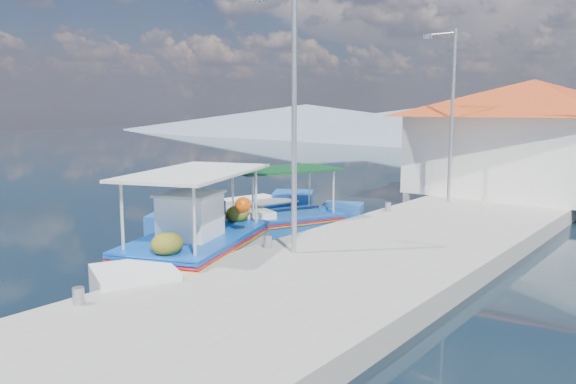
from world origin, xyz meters
The scene contains 10 objects.
ground centered at (0.00, 0.00, 0.00)m, with size 160.00×160.00×0.00m, color black.
quay centered at (5.90, 6.00, 0.25)m, with size 5.00×44.00×0.50m, color #9F9C95.
bollards centered at (3.80, 5.25, 0.65)m, with size 0.20×17.20×0.30m.
main_caique centered at (2.25, 1.24, 0.49)m, with size 4.04×7.30×2.57m.
caique_green_canopy centered at (1.81, 5.11, 0.33)m, with size 3.23×5.55×2.24m.
caique_blue_hull centered at (-0.10, 5.09, 0.32)m, with size 2.86×6.42×1.17m.
caique_far centered at (1.99, 15.52, 0.46)m, with size 3.72×6.67×2.50m.
harbor_building centered at (6.20, 15.00, 2.78)m, with size 10.49×10.49×4.40m.
lamp_post_near centered at (4.51, 2.00, 3.85)m, with size 1.21×0.14×6.00m.
lamp_post_far centered at (4.51, 11.00, 3.85)m, with size 1.21×0.14×6.00m.
Camera 1 is at (12.33, -8.00, 3.85)m, focal length 34.98 mm.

